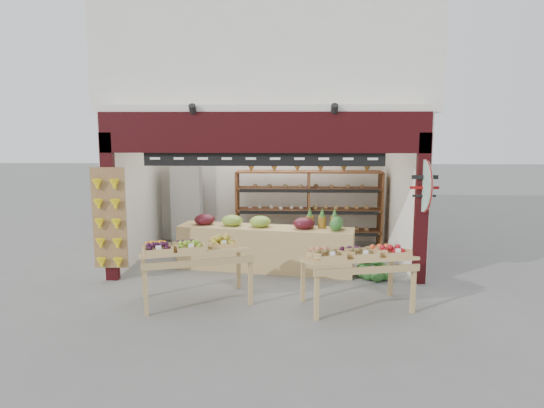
{
  "coord_description": "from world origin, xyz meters",
  "views": [
    {
      "loc": [
        0.46,
        -9.45,
        2.69
      ],
      "look_at": [
        0.11,
        -0.2,
        1.28
      ],
      "focal_mm": 32.0,
      "sensor_mm": 36.0,
      "label": 1
    }
  ],
  "objects_px": {
    "mid_counter": "(264,246)",
    "display_table_left": "(188,250)",
    "back_shelving": "(309,193)",
    "display_table_right": "(357,256)",
    "cardboard_stack": "(203,247)",
    "watermelon_pile": "(373,268)",
    "refrigerator": "(194,202)"
  },
  "relations": [
    {
      "from": "back_shelving",
      "to": "refrigerator",
      "type": "bearing_deg",
      "value": 175.1
    },
    {
      "from": "refrigerator",
      "to": "mid_counter",
      "type": "distance_m",
      "value": 2.84
    },
    {
      "from": "mid_counter",
      "to": "cardboard_stack",
      "type": "bearing_deg",
      "value": 145.78
    },
    {
      "from": "back_shelving",
      "to": "display_table_left",
      "type": "bearing_deg",
      "value": -118.68
    },
    {
      "from": "cardboard_stack",
      "to": "display_table_left",
      "type": "height_order",
      "value": "display_table_left"
    },
    {
      "from": "refrigerator",
      "to": "display_table_left",
      "type": "relative_size",
      "value": 1.05
    },
    {
      "from": "cardboard_stack",
      "to": "display_table_right",
      "type": "bearing_deg",
      "value": -45.11
    },
    {
      "from": "refrigerator",
      "to": "mid_counter",
      "type": "relative_size",
      "value": 0.58
    },
    {
      "from": "back_shelving",
      "to": "display_table_right",
      "type": "height_order",
      "value": "back_shelving"
    },
    {
      "from": "cardboard_stack",
      "to": "display_table_right",
      "type": "height_order",
      "value": "display_table_right"
    },
    {
      "from": "back_shelving",
      "to": "cardboard_stack",
      "type": "xyz_separation_m",
      "value": [
        -2.28,
        -0.97,
        -1.05
      ]
    },
    {
      "from": "refrigerator",
      "to": "display_table_right",
      "type": "bearing_deg",
      "value": -31.93
    },
    {
      "from": "refrigerator",
      "to": "display_table_right",
      "type": "xyz_separation_m",
      "value": [
        3.3,
        -4.09,
        -0.2
      ]
    },
    {
      "from": "display_table_left",
      "to": "display_table_right",
      "type": "distance_m",
      "value": 2.62
    },
    {
      "from": "cardboard_stack",
      "to": "watermelon_pile",
      "type": "xyz_separation_m",
      "value": [
        3.38,
        -1.4,
        -0.03
      ]
    },
    {
      "from": "mid_counter",
      "to": "watermelon_pile",
      "type": "distance_m",
      "value": 2.08
    },
    {
      "from": "display_table_right",
      "to": "cardboard_stack",
      "type": "bearing_deg",
      "value": 134.89
    },
    {
      "from": "refrigerator",
      "to": "cardboard_stack",
      "type": "relative_size",
      "value": 2.18
    },
    {
      "from": "watermelon_pile",
      "to": "display_table_right",
      "type": "bearing_deg",
      "value": -108.57
    },
    {
      "from": "mid_counter",
      "to": "watermelon_pile",
      "type": "height_order",
      "value": "mid_counter"
    },
    {
      "from": "display_table_left",
      "to": "refrigerator",
      "type": "bearing_deg",
      "value": 99.87
    },
    {
      "from": "back_shelving",
      "to": "refrigerator",
      "type": "xyz_separation_m",
      "value": [
        -2.71,
        0.23,
        -0.27
      ]
    },
    {
      "from": "mid_counter",
      "to": "display_table_left",
      "type": "height_order",
      "value": "display_table_left"
    },
    {
      "from": "mid_counter",
      "to": "watermelon_pile",
      "type": "xyz_separation_m",
      "value": [
        2.01,
        -0.47,
        -0.27
      ]
    },
    {
      "from": "back_shelving",
      "to": "mid_counter",
      "type": "relative_size",
      "value": 0.97
    },
    {
      "from": "refrigerator",
      "to": "watermelon_pile",
      "type": "height_order",
      "value": "refrigerator"
    },
    {
      "from": "refrigerator",
      "to": "display_table_left",
      "type": "height_order",
      "value": "refrigerator"
    },
    {
      "from": "back_shelving",
      "to": "display_table_right",
      "type": "xyz_separation_m",
      "value": [
        0.59,
        -3.86,
        -0.47
      ]
    },
    {
      "from": "refrigerator",
      "to": "display_table_right",
      "type": "distance_m",
      "value": 5.26
    },
    {
      "from": "mid_counter",
      "to": "display_table_right",
      "type": "relative_size",
      "value": 1.96
    },
    {
      "from": "cardboard_stack",
      "to": "watermelon_pile",
      "type": "relative_size",
      "value": 1.4
    },
    {
      "from": "display_table_left",
      "to": "display_table_right",
      "type": "bearing_deg",
      "value": -3.49
    }
  ]
}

